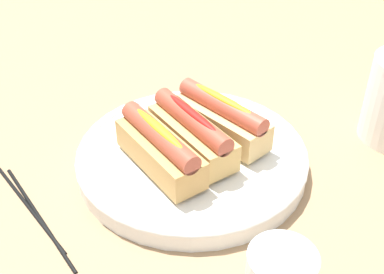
# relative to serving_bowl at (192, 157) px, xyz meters

# --- Properties ---
(ground_plane) EXTENTS (2.40, 2.40, 0.00)m
(ground_plane) POSITION_rel_serving_bowl_xyz_m (-0.01, -0.01, -0.02)
(ground_plane) COLOR #9E7A56
(serving_bowl) EXTENTS (0.32, 0.32, 0.03)m
(serving_bowl) POSITION_rel_serving_bowl_xyz_m (0.00, 0.00, 0.00)
(serving_bowl) COLOR white
(serving_bowl) RESTS_ON ground_plane
(hotdog_front) EXTENTS (0.16, 0.08, 0.06)m
(hotdog_front) POSITION_rel_serving_bowl_xyz_m (0.02, -0.05, 0.04)
(hotdog_front) COLOR tan
(hotdog_front) RESTS_ON serving_bowl
(hotdog_back) EXTENTS (0.16, 0.08, 0.06)m
(hotdog_back) POSITION_rel_serving_bowl_xyz_m (0.00, -0.00, 0.04)
(hotdog_back) COLOR tan
(hotdog_back) RESTS_ON serving_bowl
(hotdog_side) EXTENTS (0.16, 0.10, 0.06)m
(hotdog_side) POSITION_rel_serving_bowl_xyz_m (-0.02, 0.05, 0.04)
(hotdog_side) COLOR #DBB270
(hotdog_side) RESTS_ON serving_bowl
(chopstick_near) EXTENTS (0.22, 0.06, 0.01)m
(chopstick_near) POSITION_rel_serving_bowl_xyz_m (0.02, -0.22, -0.01)
(chopstick_near) COLOR black
(chopstick_near) RESTS_ON ground_plane
(chopstick_far) EXTENTS (0.21, 0.07, 0.01)m
(chopstick_far) POSITION_rel_serving_bowl_xyz_m (-0.01, -0.23, -0.01)
(chopstick_far) COLOR black
(chopstick_far) RESTS_ON ground_plane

